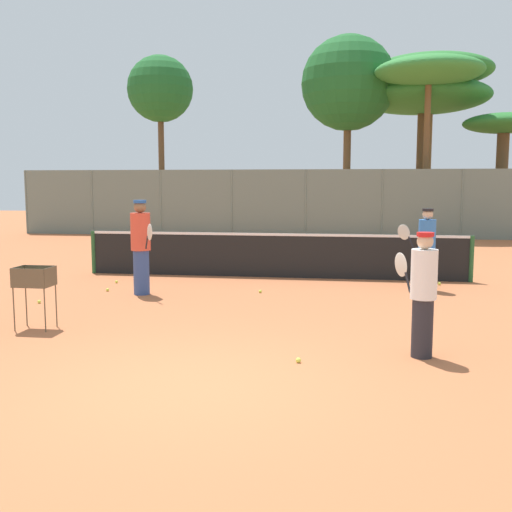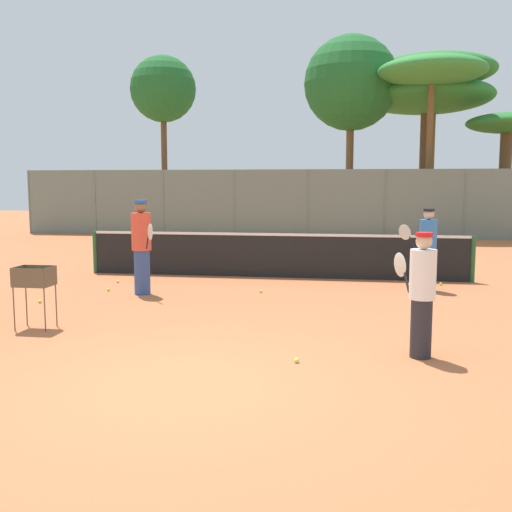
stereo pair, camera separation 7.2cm
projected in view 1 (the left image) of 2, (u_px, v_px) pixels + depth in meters
ground_plane at (187, 386)px, 6.72m from camera, size 80.00×80.00×0.00m
tennis_net at (273, 254)px, 14.40m from camera, size 9.26×0.10×1.07m
back_fence at (306, 203)px, 25.09m from camera, size 25.30×0.08×2.84m
tree_0 at (422, 97)px, 28.36m from camera, size 6.36×6.36×7.14m
tree_1 at (431, 73)px, 28.63m from camera, size 5.82×5.82×8.33m
tree_2 at (160, 90)px, 29.09m from camera, size 3.19×3.19×8.42m
tree_3 at (429, 73)px, 25.21m from camera, size 4.56×4.56×7.53m
tree_4 at (348, 84)px, 27.49m from camera, size 4.32×4.32×9.00m
tree_5 at (504, 129)px, 26.20m from camera, size 3.50×3.50×5.31m
player_white_outfit at (426, 248)px, 12.67m from camera, size 0.81×0.58×1.74m
player_red_cap at (423, 293)px, 7.75m from camera, size 0.53×0.81×1.64m
player_yellow_shirt at (141, 246)px, 12.14m from camera, size 0.68×0.82×1.93m
ball_cart at (34, 282)px, 9.27m from camera, size 0.56×0.41×0.98m
tennis_ball_0 at (439, 284)px, 13.37m from camera, size 0.07×0.07×0.07m
tennis_ball_1 at (116, 282)px, 13.62m from camera, size 0.07×0.07×0.07m
tennis_ball_2 at (108, 290)px, 12.60m from camera, size 0.07×0.07×0.07m
tennis_ball_3 at (260, 291)px, 12.41m from camera, size 0.07×0.07×0.07m
tennis_ball_4 at (39, 302)px, 11.33m from camera, size 0.07×0.07×0.07m
tennis_ball_5 at (298, 360)px, 7.58m from camera, size 0.07×0.07×0.07m
parked_car at (242, 215)px, 30.46m from camera, size 4.20×1.70×1.60m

